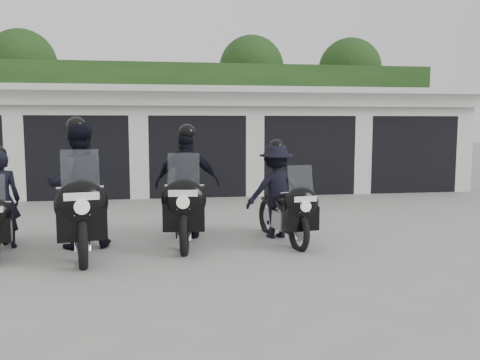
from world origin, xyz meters
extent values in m
plane|color=gray|center=(0.00, 0.00, 0.00)|extent=(80.00, 80.00, 0.00)
cube|color=silver|center=(0.00, 8.50, 1.40)|extent=(16.00, 6.00, 2.80)
cube|color=silver|center=(0.00, 8.30, 2.88)|extent=(16.40, 6.80, 0.16)
cube|color=silver|center=(0.00, 5.25, 2.65)|extent=(16.40, 0.12, 0.40)
cube|color=black|center=(0.00, 5.48, 0.12)|extent=(16.00, 0.06, 0.24)
cube|color=silver|center=(-4.65, 5.65, 1.40)|extent=(0.50, 0.50, 2.80)
cube|color=black|center=(-3.10, 6.70, 1.10)|extent=(2.60, 2.60, 2.20)
cube|color=silver|center=(-3.10, 5.65, 2.50)|extent=(2.60, 0.50, 0.60)
cube|color=silver|center=(-1.55, 5.65, 1.40)|extent=(0.50, 0.50, 2.80)
cube|color=black|center=(0.00, 6.70, 1.10)|extent=(2.60, 2.60, 2.20)
cube|color=silver|center=(0.00, 5.65, 2.50)|extent=(2.60, 0.50, 0.60)
cube|color=silver|center=(1.55, 5.65, 1.40)|extent=(0.50, 0.50, 2.80)
cube|color=black|center=(3.10, 6.70, 1.10)|extent=(2.60, 2.60, 2.20)
cube|color=silver|center=(3.10, 5.65, 2.50)|extent=(2.60, 0.50, 0.60)
cube|color=silver|center=(4.65, 5.65, 1.40)|extent=(0.50, 0.50, 2.80)
cube|color=black|center=(6.20, 6.70, 1.10)|extent=(2.60, 2.60, 2.20)
cube|color=silver|center=(6.20, 5.65, 2.50)|extent=(2.60, 0.50, 0.60)
cube|color=silver|center=(7.75, 5.65, 1.40)|extent=(0.50, 0.50, 2.80)
cube|color=#1A3914|center=(0.00, 12.50, 2.15)|extent=(20.00, 2.00, 4.30)
sphere|color=#1A3914|center=(-6.50, 14.00, 4.40)|extent=(2.80, 2.80, 2.80)
cylinder|color=black|center=(-6.50, 14.00, 1.65)|extent=(0.24, 0.24, 3.30)
sphere|color=#1A3914|center=(3.00, 14.00, 4.40)|extent=(2.80, 2.80, 2.80)
cylinder|color=black|center=(3.00, 14.00, 1.65)|extent=(0.24, 0.24, 3.30)
sphere|color=#1A3914|center=(7.50, 14.00, 4.40)|extent=(2.80, 2.80, 2.80)
cylinder|color=black|center=(7.50, 14.00, 1.65)|extent=(0.24, 0.24, 3.30)
torus|color=black|center=(-3.58, 0.71, 0.28)|extent=(0.19, 0.66, 0.65)
cube|color=#B3B3B9|center=(-3.49, 0.09, 0.34)|extent=(0.30, 0.52, 0.29)
cube|color=black|center=(-3.48, 0.07, 0.20)|extent=(0.24, 1.16, 0.05)
cube|color=black|center=(-3.52, 0.32, 0.66)|extent=(0.30, 0.52, 0.09)
imported|color=black|center=(-3.52, 0.34, 0.78)|extent=(0.62, 0.45, 1.57)
torus|color=black|center=(-2.10, -0.95, 0.35)|extent=(0.27, 0.84, 0.83)
torus|color=black|center=(-2.39, 0.67, 0.35)|extent=(0.27, 0.84, 0.83)
cube|color=#B3B3B9|center=(-2.25, -0.12, 0.43)|extent=(0.40, 0.67, 0.37)
cube|color=black|center=(-2.25, -0.14, 0.25)|extent=(0.35, 1.48, 0.07)
ellipsoid|color=black|center=(-2.21, -0.31, 0.82)|extent=(0.48, 0.71, 0.33)
cube|color=black|center=(-2.30, 0.17, 0.85)|extent=(0.40, 0.67, 0.11)
ellipsoid|color=black|center=(-2.08, -1.04, 0.89)|extent=(0.78, 0.50, 0.69)
cube|color=black|center=(-2.08, -1.04, 0.63)|extent=(0.70, 0.36, 0.46)
cube|color=#B2BFC6|center=(-2.09, -1.01, 1.35)|extent=(0.52, 0.22, 0.58)
cylinder|color=silver|center=(-2.12, -0.82, 1.10)|extent=(0.64, 0.14, 0.03)
cube|color=white|center=(-2.05, -1.24, 1.03)|extent=(0.45, 0.10, 0.10)
cube|color=white|center=(-2.06, -1.20, 0.82)|extent=(0.21, 0.05, 0.11)
imported|color=black|center=(-2.31, 0.19, 1.00)|extent=(1.09, 0.92, 2.01)
sphere|color=black|center=(-2.31, 0.19, 1.94)|extent=(0.31, 0.31, 0.31)
torus|color=black|center=(-0.66, -0.47, 0.33)|extent=(0.20, 0.80, 0.79)
torus|color=black|center=(-0.50, 1.08, 0.33)|extent=(0.20, 0.80, 0.79)
cube|color=#B3B3B9|center=(-0.58, 0.33, 0.41)|extent=(0.34, 0.62, 0.35)
cube|color=black|center=(-0.58, 0.31, 0.24)|extent=(0.23, 1.41, 0.06)
ellipsoid|color=black|center=(-0.60, 0.15, 0.78)|extent=(0.41, 0.66, 0.31)
cube|color=black|center=(-0.55, 0.61, 0.80)|extent=(0.34, 0.62, 0.11)
ellipsoid|color=black|center=(-0.67, -0.55, 0.84)|extent=(0.71, 0.43, 0.65)
cube|color=black|center=(-0.67, -0.55, 0.59)|extent=(0.65, 0.30, 0.43)
cube|color=#B2BFC6|center=(-0.66, -0.52, 1.28)|extent=(0.49, 0.17, 0.55)
cylinder|color=silver|center=(-0.65, -0.34, 1.04)|extent=(0.60, 0.09, 0.03)
cube|color=white|center=(-0.69, -0.74, 0.97)|extent=(0.43, 0.06, 0.10)
cube|color=white|center=(-0.68, -0.70, 0.78)|extent=(0.20, 0.04, 0.11)
imported|color=black|center=(-0.54, 0.63, 0.95)|extent=(1.17, 0.74, 1.90)
sphere|color=black|center=(-0.54, 0.63, 1.84)|extent=(0.29, 0.29, 0.29)
torus|color=black|center=(1.14, -0.51, 0.29)|extent=(0.21, 0.69, 0.68)
torus|color=black|center=(0.92, 0.82, 0.29)|extent=(0.21, 0.69, 0.68)
cube|color=#B3B3B9|center=(1.02, 0.18, 0.36)|extent=(0.32, 0.55, 0.30)
cube|color=black|center=(1.03, 0.16, 0.21)|extent=(0.27, 1.21, 0.06)
ellipsoid|color=black|center=(1.05, 0.02, 0.67)|extent=(0.39, 0.58, 0.27)
cube|color=black|center=(0.98, 0.42, 0.69)|extent=(0.32, 0.55, 0.09)
ellipsoid|color=black|center=(1.15, -0.58, 0.73)|extent=(0.63, 0.40, 0.56)
cube|color=black|center=(1.15, -0.58, 0.52)|extent=(0.57, 0.29, 0.37)
cube|color=#B2BFC6|center=(1.14, -0.55, 1.11)|extent=(0.42, 0.17, 0.48)
cylinder|color=silver|center=(1.12, -0.40, 0.90)|extent=(0.52, 0.11, 0.03)
cube|color=white|center=(1.17, -0.74, 0.84)|extent=(0.37, 0.08, 0.08)
cube|color=white|center=(1.17, -0.71, 0.67)|extent=(0.17, 0.04, 0.09)
imported|color=black|center=(0.98, 0.44, 0.82)|extent=(1.14, 0.71, 1.64)
sphere|color=black|center=(0.98, 0.44, 1.59)|extent=(0.25, 0.25, 0.25)
camera|label=1|loc=(-1.01, -8.14, 1.99)|focal=38.00mm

